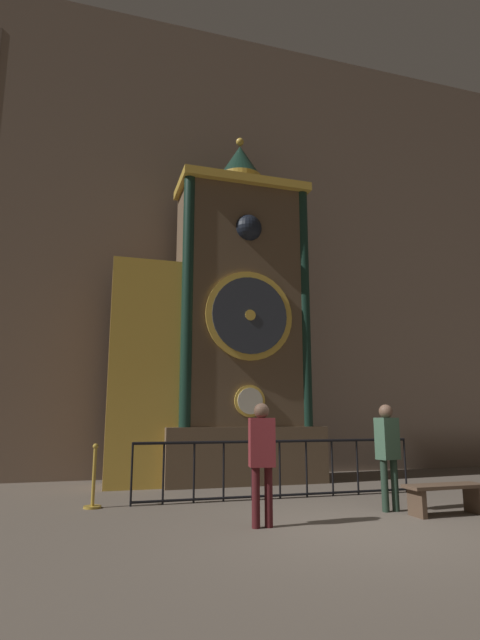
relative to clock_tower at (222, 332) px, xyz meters
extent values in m
plane|color=brown|center=(0.65, -5.01, -3.38)|extent=(28.00, 28.00, 0.00)
cube|color=#7A6656|center=(0.65, 1.43, 2.83)|extent=(24.00, 0.30, 12.42)
cube|color=brown|center=(0.45, 0.02, -2.77)|extent=(3.60, 1.61, 1.22)
cube|color=brown|center=(0.45, 0.02, 0.73)|extent=(2.88, 1.40, 5.79)
cube|color=gold|center=(0.45, -0.08, 3.53)|extent=(3.11, 1.54, 0.20)
cylinder|color=gold|center=(0.45, -0.71, -1.61)|extent=(0.69, 0.05, 0.69)
cylinder|color=silver|center=(0.45, -0.74, -1.61)|extent=(0.56, 0.03, 0.56)
cylinder|color=gold|center=(0.45, -0.71, 0.27)|extent=(2.02, 0.07, 2.02)
cylinder|color=#2D333D|center=(0.45, -0.75, 0.27)|extent=(1.74, 0.04, 1.74)
cylinder|color=gold|center=(0.45, -0.77, 0.27)|extent=(0.24, 0.03, 0.24)
cube|color=#3A2D21|center=(0.45, -0.19, 2.36)|extent=(0.79, 0.42, 0.79)
sphere|color=black|center=(0.45, -0.63, 2.36)|extent=(0.63, 0.63, 0.63)
cylinder|color=#142D23|center=(-0.94, -0.60, 0.73)|extent=(0.26, 0.26, 5.79)
cylinder|color=#142D23|center=(1.84, -0.60, 0.73)|extent=(0.26, 0.26, 5.79)
cylinder|color=gold|center=(0.45, 0.02, 3.78)|extent=(1.11, 1.11, 0.30)
cone|color=#163227|center=(0.45, 0.02, 4.37)|extent=(1.06, 1.06, 0.88)
sphere|color=gold|center=(0.45, 0.02, 4.93)|extent=(0.20, 0.20, 0.20)
cube|color=brown|center=(-1.77, 0.07, -0.98)|extent=(1.46, 1.19, 4.80)
cube|color=gold|center=(-1.77, -0.54, -0.98)|extent=(1.54, 0.06, 4.80)
cylinder|color=black|center=(-2.14, -2.39, -2.87)|extent=(0.04, 0.04, 1.02)
cylinder|color=black|center=(-1.62, -2.39, -2.87)|extent=(0.04, 0.04, 1.02)
cylinder|color=black|center=(-1.10, -2.39, -2.87)|extent=(0.04, 0.04, 1.02)
cylinder|color=black|center=(-0.58, -2.39, -2.87)|extent=(0.04, 0.04, 1.02)
cylinder|color=black|center=(-0.05, -2.39, -2.87)|extent=(0.04, 0.04, 1.02)
cylinder|color=black|center=(0.47, -2.39, -2.87)|extent=(0.04, 0.04, 1.02)
cylinder|color=black|center=(0.99, -2.39, -2.87)|extent=(0.04, 0.04, 1.02)
cylinder|color=black|center=(1.51, -2.39, -2.87)|extent=(0.04, 0.04, 1.02)
cylinder|color=black|center=(2.04, -2.39, -2.87)|extent=(0.04, 0.04, 1.02)
cylinder|color=black|center=(2.56, -2.39, -2.87)|extent=(0.04, 0.04, 1.02)
cylinder|color=black|center=(3.08, -2.39, -2.87)|extent=(0.04, 0.04, 1.02)
cylinder|color=black|center=(0.47, -2.39, -2.38)|extent=(5.23, 0.05, 0.05)
cylinder|color=black|center=(0.47, -2.39, -3.32)|extent=(5.23, 0.04, 0.04)
cylinder|color=#461518|center=(-0.70, -4.51, -2.99)|extent=(0.11, 0.11, 0.77)
cylinder|color=#461518|center=(-0.52, -4.51, -2.99)|extent=(0.11, 0.11, 0.77)
cube|color=maroon|center=(-0.61, -4.51, -2.28)|extent=(0.37, 0.27, 0.65)
sphere|color=brown|center=(-0.61, -4.51, -1.86)|extent=(0.21, 0.21, 0.21)
cylinder|color=#213427|center=(1.57, -4.02, -2.99)|extent=(0.11, 0.11, 0.78)
cylinder|color=#213427|center=(1.75, -4.02, -2.99)|extent=(0.11, 0.11, 0.78)
cube|color=#385642|center=(1.66, -4.02, -2.28)|extent=(0.38, 0.30, 0.64)
sphere|color=brown|center=(1.66, -4.02, -1.86)|extent=(0.22, 0.22, 0.22)
cylinder|color=#B28E33|center=(-2.74, -2.38, -3.36)|extent=(0.28, 0.28, 0.04)
cylinder|color=#B28E33|center=(-2.74, -2.38, -2.92)|extent=(0.06, 0.06, 0.93)
sphere|color=#B28E33|center=(-2.74, -2.38, -2.42)|extent=(0.09, 0.09, 0.09)
cube|color=brown|center=(2.30, -4.50, -2.96)|extent=(1.26, 0.40, 0.05)
cube|color=brown|center=(1.79, -4.50, -3.18)|extent=(0.08, 0.36, 0.39)
cube|color=brown|center=(2.80, -4.50, -3.18)|extent=(0.08, 0.36, 0.39)
camera|label=1|loc=(-2.91, -11.08, -1.93)|focal=28.00mm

